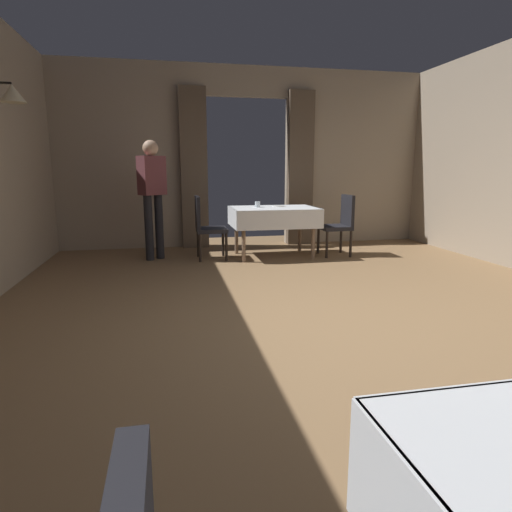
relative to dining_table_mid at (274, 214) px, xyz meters
name	(u,v)px	position (x,y,z in m)	size (l,w,h in m)	color
ground	(335,325)	(-0.19, -3.02, -0.65)	(10.08, 10.08, 0.00)	olive
wall_back	(247,157)	(-0.19, 1.16, 0.87)	(6.40, 0.27, 3.00)	gray
dining_table_mid	(274,214)	(0.00, 0.00, 0.00)	(1.28, 0.90, 0.75)	#7A604C
chair_mid_left	(206,225)	(-1.02, 0.00, -0.13)	(0.45, 0.44, 0.93)	black
chair_mid_right	(340,222)	(1.02, -0.11, -0.13)	(0.44, 0.44, 0.93)	black
plate_mid_a	(279,206)	(0.12, 0.14, 0.11)	(0.19, 0.19, 0.01)	white
glass_mid_b	(258,204)	(-0.23, 0.08, 0.15)	(0.08, 0.08, 0.09)	silver
person_waiter_by_doorway	(152,190)	(-1.77, 0.15, 0.38)	(0.42, 0.39, 1.72)	black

